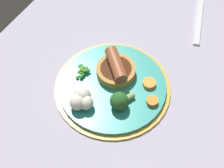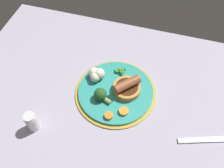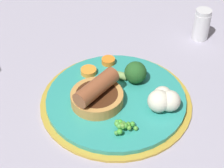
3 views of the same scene
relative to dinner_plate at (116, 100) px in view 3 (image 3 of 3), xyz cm
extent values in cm
cube|color=#9E99AD|center=(1.38, 3.75, -2.07)|extent=(110.00, 80.00, 3.00)
cylinder|color=#B79333|center=(0.00, 0.00, -0.32)|extent=(28.78, 28.78, 0.50)
cylinder|color=teal|center=(0.00, 0.00, 0.13)|extent=(26.47, 26.47, 1.40)
cylinder|color=#BC8442|center=(-3.65, -1.19, 1.94)|extent=(9.74, 9.74, 2.21)
cylinder|color=#472614|center=(-3.65, -1.19, 2.90)|extent=(7.79, 7.79, 0.30)
cylinder|color=brown|center=(-3.65, -1.19, 4.60)|extent=(8.73, 9.01, 3.10)
sphere|color=green|center=(-0.27, -8.70, 2.11)|extent=(0.93, 0.93, 0.93)
sphere|color=green|center=(0.00, -7.57, 1.91)|extent=(0.95, 0.95, 0.95)
sphere|color=#549F32|center=(-0.51, -8.19, 1.90)|extent=(0.76, 0.76, 0.76)
sphere|color=green|center=(-0.30, -9.71, 1.88)|extent=(0.97, 0.97, 0.97)
sphere|color=green|center=(-0.57, -7.93, 1.95)|extent=(0.99, 0.99, 0.99)
sphere|color=green|center=(0.32, -8.94, 2.06)|extent=(0.71, 0.71, 0.71)
sphere|color=#569142|center=(0.55, -7.98, 1.95)|extent=(0.80, 0.80, 0.80)
sphere|color=#4E9E3A|center=(-0.51, -7.20, 1.65)|extent=(0.79, 0.79, 0.79)
sphere|color=green|center=(1.70, -7.71, 1.56)|extent=(0.73, 0.73, 0.73)
sphere|color=#539A32|center=(1.17, -8.96, 1.86)|extent=(0.81, 0.81, 0.81)
sphere|color=#569235|center=(0.27, -8.76, 2.24)|extent=(0.95, 0.95, 0.95)
sphere|color=#57972D|center=(0.12, -8.50, 2.19)|extent=(0.87, 0.87, 0.87)
sphere|color=green|center=(0.76, -8.64, 2.11)|extent=(0.99, 0.99, 0.99)
sphere|color=#43922D|center=(1.27, -8.20, 1.81)|extent=(0.80, 0.80, 0.80)
sphere|color=green|center=(0.62, -8.35, 2.06)|extent=(0.86, 0.86, 0.86)
sphere|color=green|center=(2.09, -7.89, 1.57)|extent=(0.94, 0.94, 0.94)
sphere|color=#43933E|center=(-0.88, -9.74, 1.66)|extent=(0.77, 0.77, 0.77)
sphere|color=#4C9E38|center=(2.58, -8.64, 1.25)|extent=(0.83, 0.83, 0.83)
sphere|color=#235623|center=(4.21, 4.28, 3.02)|extent=(4.38, 4.38, 4.38)
cylinder|color=#7A9E56|center=(1.75, 5.31, 1.60)|extent=(3.08, 2.46, 1.53)
sphere|color=beige|center=(7.31, -3.98, 2.91)|extent=(4.15, 4.15, 4.15)
sphere|color=beige|center=(9.29, -3.98, 2.79)|extent=(3.91, 3.91, 3.91)
sphere|color=beige|center=(8.30, -2.26, 2.59)|extent=(3.52, 3.52, 3.52)
cylinder|color=orange|center=(-4.88, 7.55, 1.36)|extent=(3.22, 3.22, 1.04)
cylinder|color=orange|center=(-0.63, 10.53, 1.41)|extent=(3.29, 3.29, 1.15)
cylinder|color=silver|center=(21.65, 20.20, 2.65)|extent=(3.79, 3.79, 6.43)
cylinder|color=silver|center=(21.65, 20.20, 6.37)|extent=(3.60, 3.60, 1.00)
camera|label=1|loc=(44.63, 26.36, 76.57)|focal=60.00mm
camera|label=2|loc=(-12.57, 47.58, 73.42)|focal=40.00mm
camera|label=3|loc=(-5.21, -51.59, 48.91)|focal=60.00mm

